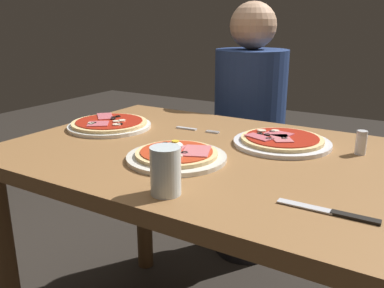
{
  "coord_description": "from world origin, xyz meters",
  "views": [
    {
      "loc": [
        0.54,
        -0.98,
        1.11
      ],
      "look_at": [
        -0.02,
        -0.06,
        0.78
      ],
      "focal_mm": 38.34,
      "sensor_mm": 36.0,
      "label": 1
    }
  ],
  "objects_px": {
    "dining_table": "(208,189)",
    "pizza_across_right": "(282,141)",
    "water_glass_near": "(166,174)",
    "salt_shaker": "(361,143)",
    "pizza_across_left": "(109,124)",
    "diner_person": "(248,142)",
    "pizza_foreground": "(177,155)",
    "fork": "(194,129)",
    "knife": "(334,213)"
  },
  "relations": [
    {
      "from": "fork",
      "to": "salt_shaker",
      "type": "distance_m",
      "value": 0.53
    },
    {
      "from": "knife",
      "to": "salt_shaker",
      "type": "relative_size",
      "value": 2.91
    },
    {
      "from": "dining_table",
      "to": "pizza_foreground",
      "type": "relative_size",
      "value": 4.31
    },
    {
      "from": "water_glass_near",
      "to": "dining_table",
      "type": "bearing_deg",
      "value": 102.93
    },
    {
      "from": "dining_table",
      "to": "pizza_foreground",
      "type": "xyz_separation_m",
      "value": [
        -0.03,
        -0.12,
        0.13
      ]
    },
    {
      "from": "pizza_across_left",
      "to": "knife",
      "type": "height_order",
      "value": "pizza_across_left"
    },
    {
      "from": "pizza_across_right",
      "to": "knife",
      "type": "height_order",
      "value": "pizza_across_right"
    },
    {
      "from": "pizza_across_left",
      "to": "pizza_across_right",
      "type": "bearing_deg",
      "value": 11.38
    },
    {
      "from": "pizza_foreground",
      "to": "salt_shaker",
      "type": "relative_size",
      "value": 3.99
    },
    {
      "from": "pizza_foreground",
      "to": "dining_table",
      "type": "bearing_deg",
      "value": 75.79
    },
    {
      "from": "pizza_foreground",
      "to": "pizza_across_left",
      "type": "relative_size",
      "value": 0.94
    },
    {
      "from": "pizza_across_left",
      "to": "dining_table",
      "type": "bearing_deg",
      "value": -5.74
    },
    {
      "from": "diner_person",
      "to": "pizza_across_left",
      "type": "bearing_deg",
      "value": 70.64
    },
    {
      "from": "pizza_across_left",
      "to": "pizza_across_right",
      "type": "distance_m",
      "value": 0.59
    },
    {
      "from": "water_glass_near",
      "to": "diner_person",
      "type": "height_order",
      "value": "diner_person"
    },
    {
      "from": "water_glass_near",
      "to": "knife",
      "type": "relative_size",
      "value": 0.54
    },
    {
      "from": "salt_shaker",
      "to": "water_glass_near",
      "type": "bearing_deg",
      "value": -121.47
    },
    {
      "from": "fork",
      "to": "water_glass_near",
      "type": "bearing_deg",
      "value": -65.5
    },
    {
      "from": "dining_table",
      "to": "water_glass_near",
      "type": "bearing_deg",
      "value": -77.07
    },
    {
      "from": "knife",
      "to": "pizza_across_left",
      "type": "bearing_deg",
      "value": 161.71
    },
    {
      "from": "salt_shaker",
      "to": "diner_person",
      "type": "relative_size",
      "value": 0.06
    },
    {
      "from": "fork",
      "to": "diner_person",
      "type": "xyz_separation_m",
      "value": [
        -0.03,
        0.54,
        -0.19
      ]
    },
    {
      "from": "pizza_across_left",
      "to": "pizza_across_right",
      "type": "height_order",
      "value": "same"
    },
    {
      "from": "water_glass_near",
      "to": "knife",
      "type": "xyz_separation_m",
      "value": [
        0.33,
        0.09,
        -0.04
      ]
    },
    {
      "from": "knife",
      "to": "diner_person",
      "type": "distance_m",
      "value": 1.12
    },
    {
      "from": "water_glass_near",
      "to": "salt_shaker",
      "type": "xyz_separation_m",
      "value": [
        0.31,
        0.5,
        -0.01
      ]
    },
    {
      "from": "pizza_across_left",
      "to": "knife",
      "type": "distance_m",
      "value": 0.86
    },
    {
      "from": "water_glass_near",
      "to": "fork",
      "type": "bearing_deg",
      "value": 114.5
    },
    {
      "from": "fork",
      "to": "dining_table",
      "type": "bearing_deg",
      "value": -48.35
    },
    {
      "from": "pizza_foreground",
      "to": "pizza_across_left",
      "type": "height_order",
      "value": "pizza_foreground"
    },
    {
      "from": "diner_person",
      "to": "pizza_across_right",
      "type": "bearing_deg",
      "value": 121.76
    },
    {
      "from": "knife",
      "to": "diner_person",
      "type": "xyz_separation_m",
      "value": [
        -0.58,
        0.94,
        -0.19
      ]
    },
    {
      "from": "fork",
      "to": "knife",
      "type": "xyz_separation_m",
      "value": [
        0.55,
        -0.39,
        0.0
      ]
    },
    {
      "from": "pizza_foreground",
      "to": "pizza_across_left",
      "type": "xyz_separation_m",
      "value": [
        -0.38,
        0.16,
        -0.0
      ]
    },
    {
      "from": "dining_table",
      "to": "salt_shaker",
      "type": "distance_m",
      "value": 0.45
    },
    {
      "from": "diner_person",
      "to": "water_glass_near",
      "type": "bearing_deg",
      "value": 103.73
    },
    {
      "from": "pizza_across_left",
      "to": "salt_shaker",
      "type": "height_order",
      "value": "salt_shaker"
    },
    {
      "from": "water_glass_near",
      "to": "salt_shaker",
      "type": "height_order",
      "value": "water_glass_near"
    },
    {
      "from": "dining_table",
      "to": "knife",
      "type": "xyz_separation_m",
      "value": [
        0.4,
        -0.23,
        0.12
      ]
    },
    {
      "from": "dining_table",
      "to": "pizza_across_right",
      "type": "xyz_separation_m",
      "value": [
        0.16,
        0.16,
        0.13
      ]
    },
    {
      "from": "diner_person",
      "to": "pizza_foreground",
      "type": "bearing_deg",
      "value": 100.13
    },
    {
      "from": "dining_table",
      "to": "pizza_across_left",
      "type": "bearing_deg",
      "value": 174.26
    },
    {
      "from": "salt_shaker",
      "to": "fork",
      "type": "bearing_deg",
      "value": -177.9
    },
    {
      "from": "water_glass_near",
      "to": "pizza_across_right",
      "type": "bearing_deg",
      "value": 79.17
    },
    {
      "from": "pizza_foreground",
      "to": "salt_shaker",
      "type": "distance_m",
      "value": 0.51
    },
    {
      "from": "knife",
      "to": "diner_person",
      "type": "bearing_deg",
      "value": 121.86
    },
    {
      "from": "dining_table",
      "to": "knife",
      "type": "relative_size",
      "value": 5.91
    },
    {
      "from": "water_glass_near",
      "to": "pizza_across_left",
      "type": "bearing_deg",
      "value": 143.54
    },
    {
      "from": "salt_shaker",
      "to": "diner_person",
      "type": "height_order",
      "value": "diner_person"
    },
    {
      "from": "pizza_across_left",
      "to": "pizza_across_right",
      "type": "xyz_separation_m",
      "value": [
        0.57,
        0.12,
        -0.0
      ]
    }
  ]
}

